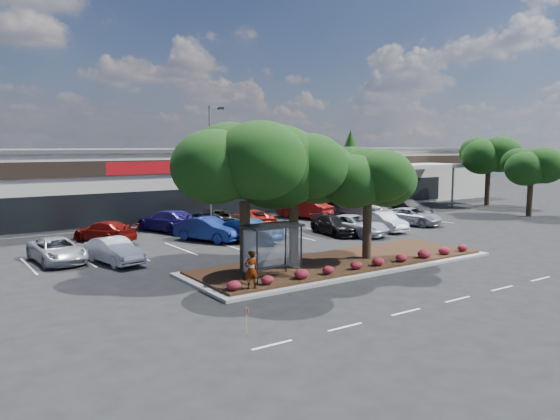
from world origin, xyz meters
TOP-DOWN VIEW (x-y plane):
  - ground at (0.00, 0.00)m, footprint 160.00×160.00m
  - retail_store at (0.06, 33.91)m, footprint 80.40×25.20m
  - landscape_island at (-2.00, 4.00)m, footprint 18.00×6.00m
  - lane_markings at (-0.14, 10.42)m, footprint 33.12×20.06m
  - shrub_row at (-2.00, 1.90)m, footprint 17.00×0.80m
  - bus_shelter at (-7.50, 2.95)m, footprint 2.75×1.55m
  - island_tree_west at (-8.00, 4.50)m, footprint 7.20×7.20m
  - island_tree_mid at (-4.50, 5.20)m, footprint 6.60×6.60m
  - island_tree_east at (-0.50, 3.70)m, footprint 5.80×5.80m
  - tree_east_near at (26.00, 10.00)m, footprint 5.60×5.60m
  - tree_east_far at (31.00, 18.00)m, footprint 6.40×6.40m
  - conifer_north_east at (34.00, 44.00)m, footprint 3.96×3.96m
  - person_waiting at (-9.34, 1.70)m, footprint 0.68×0.50m
  - light_pole at (-2.57, 18.58)m, footprint 1.43×0.50m
  - survey_stake at (-12.20, -2.69)m, footprint 0.08×0.14m
  - car_0 at (-14.97, 13.59)m, footprint 2.61×5.12m
  - car_1 at (-12.35, 11.54)m, footprint 2.31×4.56m
  - car_2 at (-2.56, 12.95)m, footprint 3.23×5.07m
  - car_3 at (-4.71, 15.03)m, footprint 3.66×5.23m
  - car_4 at (5.26, 11.17)m, footprint 3.65×5.80m
  - car_5 at (4.31, 12.21)m, footprint 2.65×5.14m
  - car_6 at (8.49, 11.38)m, footprint 1.95×4.55m
  - car_7 at (12.77, 12.43)m, footprint 3.83×5.62m
  - car_8 at (15.92, 15.85)m, footprint 1.91×5.05m
  - car_9 at (-10.77, 18.72)m, footprint 3.85×5.35m
  - car_10 at (-5.35, 20.60)m, footprint 3.88×6.17m
  - car_11 at (-2.08, 19.64)m, footprint 3.95×5.30m
  - car_12 at (-1.48, 20.15)m, footprint 3.54×6.02m
  - car_13 at (1.00, 19.02)m, footprint 2.53×5.23m
  - car_14 at (7.92, 20.76)m, footprint 3.32×5.48m
  - car_15 at (13.49, 19.37)m, footprint 3.14×6.09m
  - car_16 at (15.47, 19.53)m, footprint 4.16×6.26m
  - car_17 at (18.50, 20.03)m, footprint 2.93×4.25m

SIDE VIEW (x-z plane):
  - ground at x=0.00m, z-range 0.00..0.00m
  - lane_markings at x=-0.14m, z-range 0.00..0.01m
  - landscape_island at x=-2.00m, z-range -0.01..0.25m
  - shrub_row at x=-2.00m, z-range 0.26..0.76m
  - survey_stake at x=-12.20m, z-range 0.14..1.14m
  - car_11 at x=-2.08m, z-range 0.00..1.34m
  - car_17 at x=18.50m, z-range 0.00..1.34m
  - car_0 at x=-14.97m, z-range 0.00..1.39m
  - car_5 at x=4.31m, z-range 0.00..1.42m
  - car_7 at x=12.77m, z-range 0.00..1.43m
  - car_1 at x=-12.35m, z-range 0.00..1.43m
  - car_13 at x=1.00m, z-range 0.00..1.44m
  - car_9 at x=-10.77m, z-range 0.00..1.44m
  - car_6 at x=8.49m, z-range 0.00..1.46m
  - car_4 at x=5.26m, z-range 0.00..1.49m
  - car_12 at x=-1.48m, z-range 0.00..1.57m
  - car_2 at x=-2.56m, z-range 0.00..1.58m
  - car_3 at x=-4.71m, z-range 0.00..1.63m
  - car_15 at x=13.49m, z-range 0.00..1.64m
  - car_8 at x=15.92m, z-range 0.00..1.65m
  - car_10 at x=-5.35m, z-range 0.00..1.67m
  - car_16 at x=15.47m, z-range 0.00..1.69m
  - car_14 at x=7.92m, z-range 0.00..1.71m
  - person_waiting at x=-9.34m, z-range 0.26..1.99m
  - bus_shelter at x=-7.50m, z-range 1.01..3.60m
  - retail_store at x=0.06m, z-range 0.03..6.28m
  - tree_east_near at x=26.00m, z-range 0.00..6.51m
  - island_tree_east at x=-0.50m, z-range 0.26..6.76m
  - tree_east_far at x=31.00m, z-range 0.00..7.62m
  - island_tree_mid at x=-4.50m, z-range 0.26..7.58m
  - island_tree_west at x=-8.00m, z-range 0.26..8.15m
  - light_pole at x=-2.57m, z-range -0.55..9.05m
  - conifer_north_east at x=34.00m, z-range 0.00..9.00m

